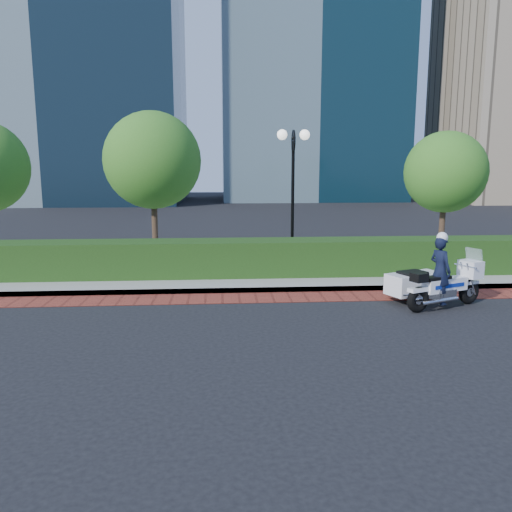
{
  "coord_description": "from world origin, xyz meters",
  "views": [
    {
      "loc": [
        -1.26,
        -10.47,
        3.15
      ],
      "look_at": [
        -0.4,
        1.83,
        1.0
      ],
      "focal_mm": 35.0,
      "sensor_mm": 36.0,
      "label": 1
    }
  ],
  "objects": [
    {
      "name": "sidewalk",
      "position": [
        0.0,
        6.0,
        0.07
      ],
      "size": [
        60.0,
        8.0,
        0.15
      ],
      "primitive_type": "cube",
      "color": "gray",
      "rests_on": "ground"
    },
    {
      "name": "tree_c",
      "position": [
        6.5,
        6.5,
        3.05
      ],
      "size": [
        2.8,
        2.8,
        4.3
      ],
      "color": "#332319",
      "rests_on": "sidewalk"
    },
    {
      "name": "lamppost",
      "position": [
        1.0,
        5.2,
        2.96
      ],
      "size": [
        1.02,
        0.7,
        4.21
      ],
      "color": "black",
      "rests_on": "sidewalk"
    },
    {
      "name": "ground",
      "position": [
        0.0,
        0.0,
        0.0
      ],
      "size": [
        120.0,
        120.0,
        0.0
      ],
      "primitive_type": "plane",
      "color": "black",
      "rests_on": "ground"
    },
    {
      "name": "tree_b",
      "position": [
        -3.5,
        6.5,
        3.43
      ],
      "size": [
        3.2,
        3.2,
        4.89
      ],
      "color": "#332319",
      "rests_on": "sidewalk"
    },
    {
      "name": "brick_strip",
      "position": [
        0.0,
        1.5,
        0.01
      ],
      "size": [
        60.0,
        1.0,
        0.01
      ],
      "primitive_type": "cube",
      "color": "maroon",
      "rests_on": "ground"
    },
    {
      "name": "hedge_main",
      "position": [
        0.0,
        3.6,
        0.65
      ],
      "size": [
        18.0,
        1.2,
        1.0
      ],
      "primitive_type": "cube",
      "color": "black",
      "rests_on": "sidewalk"
    },
    {
      "name": "police_motorcycle",
      "position": [
        3.62,
        0.55,
        0.61
      ],
      "size": [
        2.25,
        1.68,
        1.77
      ],
      "rotation": [
        0.0,
        0.0,
        0.39
      ],
      "color": "black",
      "rests_on": "ground"
    }
  ]
}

